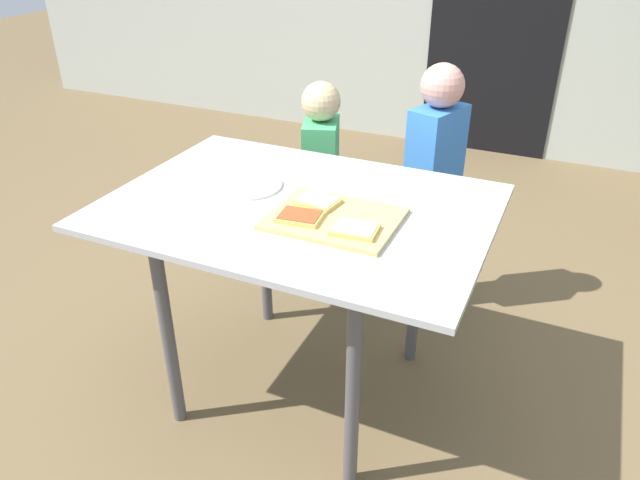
{
  "coord_description": "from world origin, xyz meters",
  "views": [
    {
      "loc": [
        0.77,
        -1.55,
        1.61
      ],
      "look_at": [
        0.07,
        0.0,
        0.66
      ],
      "focal_mm": 33.72,
      "sensor_mm": 36.0,
      "label": 1
    }
  ],
  "objects_px": {
    "pizza_slice_near_right": "(355,229)",
    "child_right": "(433,175)",
    "dining_table": "(299,229)",
    "plate_white_left": "(247,185)",
    "pizza_slice_near_left": "(300,217)",
    "pizza_slice_far_left": "(318,201)",
    "child_left": "(321,177)",
    "cutting_board": "(334,219)"
  },
  "relations": [
    {
      "from": "plate_white_left",
      "to": "child_left",
      "type": "height_order",
      "value": "child_left"
    },
    {
      "from": "pizza_slice_near_right",
      "to": "child_left",
      "type": "height_order",
      "value": "child_left"
    },
    {
      "from": "pizza_slice_far_left",
      "to": "child_right",
      "type": "distance_m",
      "value": 0.78
    },
    {
      "from": "dining_table",
      "to": "pizza_slice_near_right",
      "type": "bearing_deg",
      "value": -27.45
    },
    {
      "from": "dining_table",
      "to": "pizza_slice_far_left",
      "type": "distance_m",
      "value": 0.13
    },
    {
      "from": "pizza_slice_near_right",
      "to": "pizza_slice_near_left",
      "type": "xyz_separation_m",
      "value": [
        -0.18,
        0.01,
        0.0
      ]
    },
    {
      "from": "pizza_slice_near_right",
      "to": "plate_white_left",
      "type": "xyz_separation_m",
      "value": [
        -0.46,
        0.18,
        -0.02
      ]
    },
    {
      "from": "pizza_slice_far_left",
      "to": "child_left",
      "type": "xyz_separation_m",
      "value": [
        -0.29,
        0.68,
        -0.24
      ]
    },
    {
      "from": "pizza_slice_near_right",
      "to": "child_right",
      "type": "xyz_separation_m",
      "value": [
        0.02,
        0.87,
        -0.17
      ]
    },
    {
      "from": "cutting_board",
      "to": "dining_table",
      "type": "bearing_deg",
      "value": 157.86
    },
    {
      "from": "dining_table",
      "to": "plate_white_left",
      "type": "bearing_deg",
      "value": 167.06
    },
    {
      "from": "cutting_board",
      "to": "child_left",
      "type": "relative_size",
      "value": 0.39
    },
    {
      "from": "plate_white_left",
      "to": "pizza_slice_near_left",
      "type": "bearing_deg",
      "value": -31.09
    },
    {
      "from": "plate_white_left",
      "to": "child_right",
      "type": "distance_m",
      "value": 0.85
    },
    {
      "from": "pizza_slice_far_left",
      "to": "child_right",
      "type": "xyz_separation_m",
      "value": [
        0.19,
        0.74,
        -0.17
      ]
    },
    {
      "from": "cutting_board",
      "to": "plate_white_left",
      "type": "bearing_deg",
      "value": 163.21
    },
    {
      "from": "child_left",
      "to": "child_right",
      "type": "bearing_deg",
      "value": 7.42
    },
    {
      "from": "cutting_board",
      "to": "child_right",
      "type": "bearing_deg",
      "value": 82.46
    },
    {
      "from": "child_left",
      "to": "plate_white_left",
      "type": "bearing_deg",
      "value": -89.17
    },
    {
      "from": "pizza_slice_near_left",
      "to": "pizza_slice_far_left",
      "type": "xyz_separation_m",
      "value": [
        0.0,
        0.12,
        0.0
      ]
    },
    {
      "from": "plate_white_left",
      "to": "child_left",
      "type": "distance_m",
      "value": 0.67
    },
    {
      "from": "cutting_board",
      "to": "child_right",
      "type": "height_order",
      "value": "child_right"
    },
    {
      "from": "pizza_slice_far_left",
      "to": "plate_white_left",
      "type": "relative_size",
      "value": 0.61
    },
    {
      "from": "dining_table",
      "to": "child_left",
      "type": "height_order",
      "value": "child_left"
    },
    {
      "from": "cutting_board",
      "to": "plate_white_left",
      "type": "height_order",
      "value": "cutting_board"
    },
    {
      "from": "pizza_slice_near_right",
      "to": "pizza_slice_far_left",
      "type": "height_order",
      "value": "same"
    },
    {
      "from": "pizza_slice_near_left",
      "to": "plate_white_left",
      "type": "distance_m",
      "value": 0.33
    },
    {
      "from": "pizza_slice_near_right",
      "to": "pizza_slice_far_left",
      "type": "distance_m",
      "value": 0.22
    },
    {
      "from": "pizza_slice_near_left",
      "to": "child_right",
      "type": "distance_m",
      "value": 0.9
    },
    {
      "from": "pizza_slice_near_right",
      "to": "child_left",
      "type": "distance_m",
      "value": 0.96
    },
    {
      "from": "dining_table",
      "to": "plate_white_left",
      "type": "xyz_separation_m",
      "value": [
        -0.22,
        0.05,
        0.1
      ]
    },
    {
      "from": "pizza_slice_near_left",
      "to": "pizza_slice_far_left",
      "type": "distance_m",
      "value": 0.12
    },
    {
      "from": "plate_white_left",
      "to": "dining_table",
      "type": "bearing_deg",
      "value": -12.94
    },
    {
      "from": "cutting_board",
      "to": "pizza_slice_near_left",
      "type": "distance_m",
      "value": 0.11
    },
    {
      "from": "child_left",
      "to": "pizza_slice_near_right",
      "type": "bearing_deg",
      "value": -59.77
    },
    {
      "from": "dining_table",
      "to": "child_right",
      "type": "height_order",
      "value": "child_right"
    },
    {
      "from": "pizza_slice_near_left",
      "to": "plate_white_left",
      "type": "relative_size",
      "value": 0.6
    },
    {
      "from": "dining_table",
      "to": "child_right",
      "type": "relative_size",
      "value": 1.12
    },
    {
      "from": "pizza_slice_near_left",
      "to": "child_right",
      "type": "relative_size",
      "value": 0.13
    },
    {
      "from": "pizza_slice_near_right",
      "to": "pizza_slice_far_left",
      "type": "bearing_deg",
      "value": 144.04
    },
    {
      "from": "cutting_board",
      "to": "pizza_slice_near_right",
      "type": "xyz_separation_m",
      "value": [
        0.09,
        -0.06,
        0.02
      ]
    },
    {
      "from": "cutting_board",
      "to": "child_left",
      "type": "xyz_separation_m",
      "value": [
        -0.38,
        0.74,
        -0.22
      ]
    }
  ]
}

